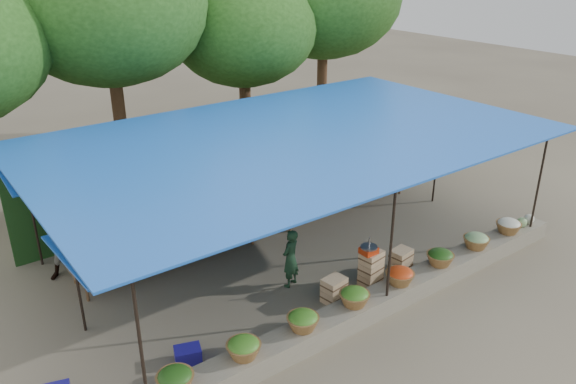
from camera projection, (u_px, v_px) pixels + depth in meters
ground at (294, 252)px, 12.90m from camera, size 60.00×60.00×0.00m
stone_curb at (380, 301)px, 10.80m from camera, size 10.60×0.55×0.40m
stall_canopy at (293, 141)px, 11.88m from camera, size 10.80×6.60×2.82m
produce_baskets at (378, 286)px, 10.60m from camera, size 8.98×0.58×0.34m
netting_backdrop at (222, 163)px, 14.72m from camera, size 10.60×0.06×2.50m
tree_row at (179, 15)px, 15.78m from camera, size 16.51×5.50×7.12m
fruit_table_left at (167, 237)px, 12.29m from camera, size 4.21×0.95×0.93m
fruit_table_right at (338, 185)px, 15.02m from camera, size 4.21×0.95×0.93m
crate_counter at (370, 272)px, 11.55m from camera, size 2.39×0.40×0.77m
weighing_scale at (369, 250)px, 11.29m from camera, size 0.34×0.34×0.37m
vendor_seated at (291, 258)px, 11.41m from camera, size 0.54×0.45×1.27m
customer_left at (65, 243)px, 11.63m from camera, size 0.92×0.80×1.62m
customer_mid at (297, 180)px, 14.84m from camera, size 1.16×1.04×1.56m
customer_right at (348, 160)px, 15.91m from camera, size 1.13×0.66×1.80m
blue_crate_front at (188, 355)px, 9.46m from camera, size 0.52×0.44×0.26m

